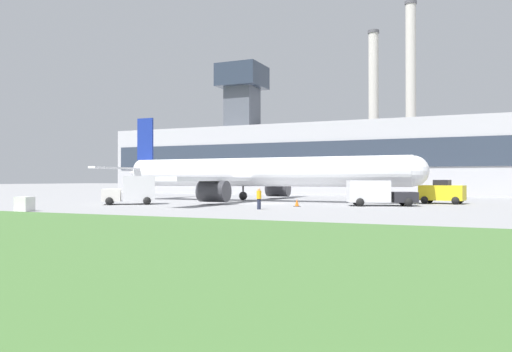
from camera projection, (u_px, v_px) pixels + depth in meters
The scene contains 11 objects.
ground_plane at pixel (262, 204), 46.11m from camera, with size 400.00×400.00×0.00m, color gray.
terminal_building at pixel (338, 157), 76.42m from camera, with size 77.41×10.97×21.26m.
smokestack_left at pixel (374, 110), 106.13m from camera, with size 2.40×2.40×34.05m.
smokestack_right at pixel (411, 95), 102.29m from camera, with size 2.42×2.42×38.91m.
airplane at pixel (257, 173), 51.23m from camera, with size 32.94×29.93×9.22m.
pushback_tug at pixel (442, 193), 45.97m from camera, with size 4.14×3.09×2.20m.
baggage_truck at pixel (376, 193), 42.11m from camera, with size 6.03×3.98×2.15m.
fuel_truck at pixel (133, 191), 44.76m from camera, with size 4.98×4.47×2.54m.
ground_crew_person at pixel (259, 198), 37.21m from camera, with size 0.44×0.44×1.61m.
traffic_cone_near_nose at pixel (297, 203), 41.20m from camera, with size 0.51×0.51×0.62m.
utility_cabinet at pixel (25, 204), 34.85m from camera, with size 1.13×0.84×1.02m.
Camera 1 is at (17.99, -42.48, 2.22)m, focal length 35.00 mm.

